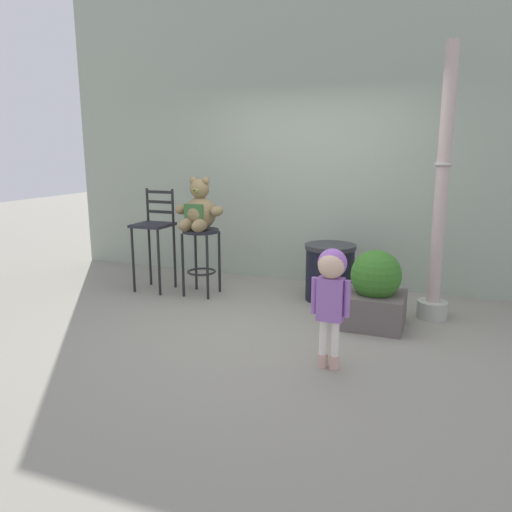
# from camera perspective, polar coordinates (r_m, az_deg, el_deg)

# --- Properties ---
(ground_plane) EXTENTS (24.00, 24.00, 0.00)m
(ground_plane) POSITION_cam_1_polar(r_m,az_deg,el_deg) (4.96, 1.00, -8.10)
(ground_plane) COLOR gray
(building_wall) EXTENTS (7.15, 0.30, 3.88)m
(building_wall) POSITION_cam_1_polar(r_m,az_deg,el_deg) (6.50, 7.17, 14.11)
(building_wall) COLOR #94A18D
(building_wall) RESTS_ON ground_plane
(bar_stool_with_teddy) EXTENTS (0.43, 0.43, 0.80)m
(bar_stool_with_teddy) POSITION_cam_1_polar(r_m,az_deg,el_deg) (5.90, -6.37, 1.00)
(bar_stool_with_teddy) COLOR #21212A
(bar_stool_with_teddy) RESTS_ON ground_plane
(teddy_bear) EXTENTS (0.59, 0.53, 0.61)m
(teddy_bear) POSITION_cam_1_polar(r_m,az_deg,el_deg) (5.80, -6.62, 5.22)
(teddy_bear) COLOR olive
(teddy_bear) RESTS_ON bar_stool_with_teddy
(child_walking) EXTENTS (0.31, 0.25, 0.97)m
(child_walking) POSITION_cam_1_polar(r_m,az_deg,el_deg) (3.88, 8.69, -3.08)
(child_walking) COLOR #CFA293
(child_walking) RESTS_ON ground_plane
(trash_bin) EXTENTS (0.59, 0.59, 0.65)m
(trash_bin) POSITION_cam_1_polar(r_m,az_deg,el_deg) (5.77, 8.51, -1.84)
(trash_bin) COLOR black
(trash_bin) RESTS_ON ground_plane
(lamppost) EXTENTS (0.30, 0.30, 2.72)m
(lamppost) POSITION_cam_1_polar(r_m,az_deg,el_deg) (5.27, 20.43, 4.36)
(lamppost) COLOR #A6AB9C
(lamppost) RESTS_ON ground_plane
(bar_chair_empty) EXTENTS (0.43, 0.43, 1.24)m
(bar_chair_empty) POSITION_cam_1_polar(r_m,az_deg,el_deg) (6.18, -11.68, 2.82)
(bar_chair_empty) COLOR #21212A
(bar_chair_empty) RESTS_ON ground_plane
(planter_with_shrub) EXTENTS (0.58, 0.58, 0.77)m
(planter_with_shrub) POSITION_cam_1_polar(r_m,az_deg,el_deg) (5.00, 13.59, -4.05)
(planter_with_shrub) COLOR #5E5551
(planter_with_shrub) RESTS_ON ground_plane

